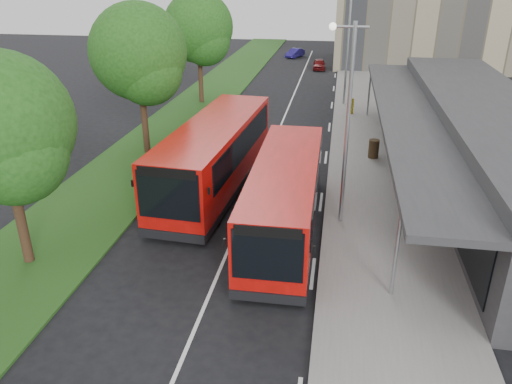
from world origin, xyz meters
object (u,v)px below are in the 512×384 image
Objects in this scene: lamp_post_near at (346,115)px; litter_bin at (374,149)px; tree_near at (3,133)px; tree_mid at (139,58)px; lamp_post_far at (347,44)px; tree_far at (199,32)px; car_far at (295,53)px; bus_main at (285,197)px; car_near at (319,64)px; bus_second at (215,156)px; bollard at (352,106)px.

lamp_post_near is 7.74× the size of litter_bin.
tree_mid reaches higher than tree_near.
lamp_post_far reaches higher than litter_bin.
car_far is (5.26, 23.40, -4.93)m from tree_far.
tree_near is at bearing -157.03° from bus_main.
tree_mid is 29.70m from car_near.
tree_near is 0.65× the size of bus_second.
car_far is at bearing 77.32° from tree_far.
tree_mid is at bearing 147.64° from lamp_post_near.
litter_bin is (12.92, 12.96, -4.28)m from tree_near.
bus_second is (-5.96, -17.26, -3.04)m from lamp_post_far.
tree_near is 27.32m from lamp_post_far.
tree_far reaches higher than bus_second.
car_far is (-3.68, 43.51, -0.99)m from bus_main.
bus_second is at bearing -39.85° from tree_mid.
lamp_post_near is 17.59m from bollard.
tree_near reaches higher than litter_bin.
car_near is (-4.41, 27.07, -0.13)m from litter_bin.
bus_main is at bearing -66.01° from tree_far.
lamp_post_far is at bearing 103.47° from bollard.
tree_far is at bearing 170.68° from bollard.
bus_second is at bearing 56.10° from tree_near.
bollard reaches higher than car_far.
tree_near is 0.96× the size of lamp_post_near.
litter_bin is at bearing 45.08° from tree_near.
bollard reaches higher than litter_bin.
bus_main is 10.09× the size of litter_bin.
tree_mid is 12.69m from bus_main.
bus_main reaches higher than litter_bin.
car_near reaches higher than car_far.
tree_far is 2.67× the size of car_far.
bollard is (11.82, 10.06, -4.70)m from tree_mid.
bollard is at bearing 40.40° from tree_mid.
lamp_post_far reaches higher than bollard.
tree_near is 47.90m from car_far.
lamp_post_near is 20.00m from lamp_post_far.
car_near is at bearing 100.41° from bollard.
bus_main is at bearing -98.99° from bollard.
bus_second is (5.17, -16.31, -3.77)m from tree_far.
bus_second is (5.17, -4.31, -3.74)m from tree_mid.
tree_near reaches higher than bus_main.
tree_far is 1.05× the size of lamp_post_far.
bus_main is (8.95, -20.10, -3.94)m from tree_far.
lamp_post_near is at bearing -32.36° from tree_mid.
lamp_post_far is 4.98m from bollard.
bus_main is at bearing -92.19° from car_near.
lamp_post_far is at bearing 83.52° from bus_main.
lamp_post_far is 2.54× the size of car_far.
car_near is at bearing -43.60° from car_far.
tree_mid is 0.72× the size of bus_second.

